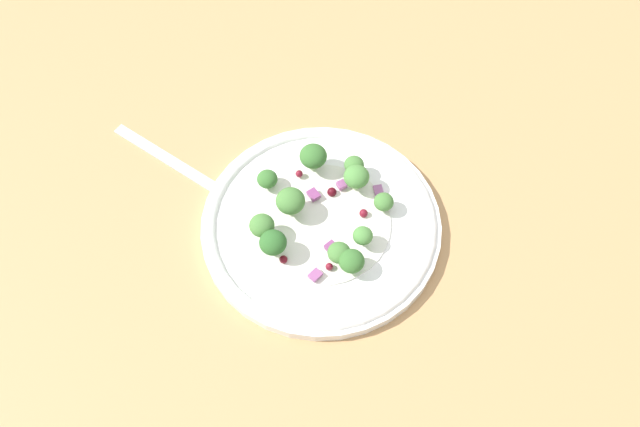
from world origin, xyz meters
TOP-DOWN VIEW (x-y plane):
  - ground_plane at (0.00, 0.00)cm, footprint 180.00×180.00cm
  - plate at (-0.85, 0.22)cm, footprint 24.49×24.49cm
  - dressing_pool at (-0.85, 0.22)cm, footprint 14.20×14.20cm
  - broccoli_floret_0 at (5.40, -1.89)cm, footprint 2.04×2.04cm
  - broccoli_floret_1 at (5.11, 3.29)cm, footprint 2.09×2.09cm
  - broccoli_floret_2 at (-6.66, -0.67)cm, footprint 2.68×2.68cm
  - broccoli_floret_3 at (-1.05, -6.01)cm, footprint 2.50×2.50cm
  - broccoli_floret_4 at (-6.64, 1.65)cm, footprint 2.51×2.51cm
  - broccoli_floret_5 at (-2.89, 2.53)cm, footprint 2.96×2.96cm
  - broccoli_floret_6 at (1.86, 6.11)cm, footprint 2.87×2.87cm
  - broccoli_floret_7 at (4.39, 1.72)cm, footprint 2.66×2.66cm
  - broccoli_floret_8 at (1.33, -4.26)cm, footprint 1.99×1.99cm
  - broccoli_floret_9 at (-3.37, 6.61)cm, footprint 2.15×2.15cm
  - broccoli_floret_10 at (-1.52, -4.48)cm, footprint 2.27×2.27cm
  - cranberry_0 at (0.22, 5.90)cm, footprint 0.76×0.76cm
  - cranberry_1 at (-2.89, -4.91)cm, footprint 0.74×0.74cm
  - cranberry_2 at (5.61, -1.81)cm, footprint 0.95×0.95cm
  - cranberry_3 at (3.26, -1.54)cm, footprint 0.88×0.88cm
  - cranberry_4 at (-6.31, -1.95)cm, footprint 0.81×0.81cm
  - cranberry_5 at (1.85, 2.33)cm, footprint 0.98×0.98cm
  - onion_bit_0 at (3.12, 2.48)cm, footprint 0.91×0.94cm
  - onion_bit_1 at (-1.64, -3.19)cm, footprint 1.22×1.12cm
  - onion_bit_2 at (6.11, -0.18)cm, footprint 1.30×1.57cm
  - onion_bit_3 at (-4.52, -5.01)cm, footprint 1.41×1.23cm
  - onion_bit_4 at (-0.43, 2.93)cm, footprint 1.08×1.31cm
  - fork at (-9.53, 13.27)cm, footprint 9.28×17.70cm

SIDE VIEW (x-z plane):
  - ground_plane at x=0.00cm, z-range -2.00..0.00cm
  - fork at x=-9.53cm, z-range 0.00..0.50cm
  - plate at x=-0.85cm, z-range 0.01..1.71cm
  - dressing_pool at x=-0.85cm, z-range 1.20..1.40cm
  - onion_bit_2 at x=6.11cm, z-range 1.44..1.76cm
  - cranberry_2 at x=5.61cm, z-range 1.21..2.15cm
  - cranberry_5 at x=1.85cm, z-range 1.21..2.18cm
  - cranberry_3 at x=3.26cm, z-range 1.31..2.18cm
  - cranberry_4 at x=-6.31cm, z-range 1.36..2.17cm
  - cranberry_1 at x=-2.89cm, z-range 1.40..2.14cm
  - onion_bit_3 at x=-4.52cm, z-range 1.62..2.00cm
  - onion_bit_0 at x=3.12cm, z-range 1.60..2.13cm
  - onion_bit_1 at x=-1.64cm, z-range 1.57..2.16cm
  - onion_bit_4 at x=-0.43cm, z-range 1.63..2.13cm
  - cranberry_0 at x=0.22cm, z-range 1.58..2.34cm
  - broccoli_floret_10 at x=-1.52cm, z-range 1.44..3.73cm
  - broccoli_floret_9 at x=-3.37cm, z-range 1.50..3.68cm
  - broccoli_floret_0 at x=5.40cm, z-range 1.56..3.63cm
  - broccoli_floret_3 at x=-1.05cm, z-range 1.60..4.13cm
  - broccoli_floret_8 at x=1.33cm, z-range 1.98..4.00cm
  - broccoli_floret_1 at x=5.11cm, z-range 1.93..4.05cm
  - broccoli_floret_4 at x=-6.64cm, z-range 2.03..4.57cm
  - broccoli_floret_7 at x=4.39cm, z-range 1.97..4.66cm
  - broccoli_floret_2 at x=-6.66cm, z-range 2.10..4.81cm
  - broccoli_floret_6 at x=1.86cm, z-range 2.00..4.91cm
  - broccoli_floret_5 at x=-2.89cm, z-range 2.01..5.01cm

